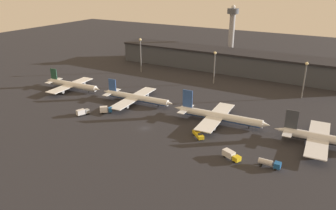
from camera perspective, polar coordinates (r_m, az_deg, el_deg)
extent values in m
plane|color=#26262B|center=(146.20, -4.05, -4.05)|extent=(600.00, 600.00, 0.00)
cube|color=#3D424C|center=(237.62, 10.76, 7.39)|extent=(168.04, 21.28, 13.38)
cube|color=black|center=(236.01, 10.88, 9.11)|extent=(168.04, 23.28, 1.20)
cylinder|color=white|center=(202.35, -16.27, 3.41)|extent=(33.97, 5.18, 3.30)
cylinder|color=#ADB2B7|center=(202.52, -16.25, 3.25)|extent=(32.25, 4.59, 2.81)
cone|color=white|center=(191.03, -12.27, 2.73)|extent=(4.13, 3.35, 3.14)
cone|color=white|center=(214.61, -19.87, 4.06)|extent=(5.10, 3.08, 2.81)
cube|color=#1E4738|center=(210.65, -19.29, 5.15)|extent=(4.64, 0.66, 6.47)
cube|color=white|center=(212.31, -19.27, 4.03)|extent=(3.95, 11.97, 0.24)
cube|color=white|center=(203.59, -16.61, 3.36)|extent=(9.08, 33.14, 0.36)
cylinder|color=gray|center=(209.70, -14.70, 3.74)|extent=(3.73, 2.02, 1.82)
cylinder|color=gray|center=(197.04, -18.14, 2.23)|extent=(3.73, 2.02, 1.82)
cylinder|color=black|center=(195.50, -13.62, 2.31)|extent=(0.50, 0.50, 1.49)
cylinder|color=black|center=(205.09, -16.31, 2.94)|extent=(0.50, 0.50, 1.49)
cylinder|color=black|center=(203.27, -16.80, 2.72)|extent=(0.50, 0.50, 1.49)
cylinder|color=white|center=(174.35, -5.45, 1.30)|extent=(36.92, 5.27, 3.23)
cylinder|color=#2D519E|center=(174.54, -5.45, 1.13)|extent=(35.06, 4.69, 2.75)
cone|color=white|center=(165.46, 0.27, 0.28)|extent=(4.04, 3.28, 3.07)
cone|color=white|center=(184.86, -10.62, 2.29)|extent=(4.99, 3.01, 2.75)
cube|color=#2D519E|center=(181.08, -9.68, 3.49)|extent=(4.54, 0.65, 6.51)
cube|color=white|center=(182.87, -9.78, 2.21)|extent=(3.96, 13.36, 0.24)
cube|color=white|center=(175.42, -5.96, 1.27)|extent=(9.14, 37.00, 0.36)
cylinder|color=gray|center=(183.47, -3.95, 1.87)|extent=(3.65, 1.97, 1.78)
cylinder|color=gray|center=(167.26, -7.49, -0.24)|extent=(3.65, 1.97, 1.78)
cylinder|color=black|center=(169.09, -1.71, -0.11)|extent=(0.50, 0.50, 1.45)
cylinder|color=black|center=(177.11, -5.71, 0.81)|extent=(0.50, 0.50, 1.45)
cylinder|color=black|center=(175.08, -6.16, 0.54)|extent=(0.50, 0.50, 1.45)
cylinder|color=white|center=(151.52, 9.03, -1.95)|extent=(38.81, 5.65, 3.50)
cylinder|color=#2D519E|center=(151.76, 9.01, -2.16)|extent=(36.85, 5.02, 2.98)
cone|color=white|center=(147.43, 16.58, -3.29)|extent=(4.38, 3.56, 3.33)
cone|color=white|center=(158.11, 1.95, -0.56)|extent=(5.41, 3.26, 2.98)
cube|color=#2D519E|center=(154.44, 3.43, 1.14)|extent=(4.92, 0.67, 8.44)
cube|color=white|center=(156.68, 3.12, -0.69)|extent=(4.21, 12.95, 0.24)
cube|color=white|center=(152.21, 8.33, -1.97)|extent=(9.67, 35.87, 0.36)
cylinder|color=gray|center=(161.16, 9.83, -1.18)|extent=(3.95, 2.14, 1.93)
cylinder|color=gray|center=(143.75, 7.46, -3.91)|extent=(3.95, 2.14, 1.93)
cylinder|color=black|center=(149.54, 13.91, -3.73)|extent=(0.50, 0.50, 1.58)
cylinder|color=black|center=(154.27, 8.45, -2.50)|extent=(0.50, 0.50, 1.58)
cylinder|color=black|center=(151.83, 8.12, -2.89)|extent=(0.50, 0.50, 1.58)
cylinder|color=silver|center=(143.43, 25.29, -5.23)|extent=(29.30, 5.19, 3.57)
cylinder|color=#333842|center=(143.69, 25.25, -5.45)|extent=(27.82, 4.57, 3.04)
cone|color=silver|center=(143.86, 19.06, -4.08)|extent=(5.52, 3.33, 3.04)
cube|color=#333842|center=(141.45, 20.74, -2.35)|extent=(5.02, 0.68, 7.77)
cube|color=silver|center=(143.52, 20.25, -4.19)|extent=(4.27, 12.84, 0.24)
cube|color=silver|center=(143.59, 24.68, -5.29)|extent=(9.81, 35.54, 0.36)
cylinder|color=gray|center=(153.10, 25.15, -4.24)|extent=(4.03, 2.18, 1.97)
cylinder|color=gray|center=(135.27, 24.73, -7.54)|extent=(4.03, 2.18, 1.97)
cylinder|color=black|center=(145.79, 24.59, -5.82)|extent=(0.50, 0.50, 1.61)
cylinder|color=black|center=(143.21, 24.52, -6.30)|extent=(0.50, 0.50, 1.61)
cube|color=#9EA3A8|center=(164.68, -13.93, -1.02)|extent=(2.61, 2.46, 1.83)
cube|color=silver|center=(163.26, -14.97, -1.21)|extent=(3.28, 4.32, 2.44)
cylinder|color=black|center=(165.71, -14.07, -1.34)|extent=(0.80, 1.02, 0.90)
cylinder|color=black|center=(164.39, -13.82, -1.50)|extent=(0.80, 1.02, 0.90)
cylinder|color=black|center=(164.19, -15.30, -1.68)|extent=(0.80, 1.02, 0.90)
cylinder|color=black|center=(162.85, -15.05, -1.85)|extent=(0.80, 1.02, 0.90)
cube|color=gold|center=(137.49, 5.29, -5.15)|extent=(6.94, 6.68, 1.44)
cube|color=black|center=(135.50, 5.59, -5.06)|extent=(1.64, 1.70, 0.80)
cylinder|color=black|center=(136.35, 5.99, -5.89)|extent=(1.06, 1.05, 0.90)
cylinder|color=black|center=(135.72, 5.30, -6.00)|extent=(1.06, 1.05, 0.90)
cylinder|color=black|center=(140.15, 5.25, -5.06)|extent=(1.06, 1.05, 0.90)
cylinder|color=black|center=(139.53, 4.57, -5.16)|extent=(1.06, 1.05, 0.90)
cube|color=gold|center=(122.15, 11.90, -9.13)|extent=(3.04, 3.20, 1.74)
cube|color=silver|center=(124.26, 10.54, -8.30)|extent=(5.21, 4.14, 2.33)
cylinder|color=black|center=(123.47, 12.08, -9.40)|extent=(1.08, 0.94, 0.90)
cylinder|color=black|center=(122.23, 11.48, -9.69)|extent=(1.08, 0.94, 0.90)
cylinder|color=black|center=(126.14, 10.47, -8.56)|extent=(1.08, 0.94, 0.90)
cylinder|color=black|center=(124.92, 9.87, -8.84)|extent=(1.08, 0.94, 0.90)
cube|color=#195199|center=(163.66, -10.01, -0.79)|extent=(2.76, 2.81, 2.16)
cube|color=silver|center=(163.56, -11.13, -0.75)|extent=(4.20, 4.03, 2.88)
cylinder|color=black|center=(164.92, -10.05, -1.12)|extent=(1.04, 1.00, 0.90)
cylinder|color=black|center=(163.41, -10.04, -1.33)|extent=(1.04, 1.00, 0.90)
cylinder|color=black|center=(164.97, -11.36, -1.21)|extent=(1.04, 1.00, 0.90)
cylinder|color=black|center=(163.46, -11.36, -1.42)|extent=(1.04, 1.00, 0.90)
cube|color=#195199|center=(121.69, 18.52, -9.92)|extent=(2.24, 2.57, 1.97)
cylinder|color=#B7B7BC|center=(122.28, 16.61, -9.48)|extent=(4.93, 2.11, 2.09)
cylinder|color=black|center=(123.18, 18.41, -10.18)|extent=(0.90, 0.65, 0.90)
cylinder|color=black|center=(121.55, 18.20, -10.61)|extent=(0.90, 0.65, 0.90)
cylinder|color=black|center=(123.97, 16.10, -9.68)|extent=(0.90, 0.65, 0.90)
cylinder|color=black|center=(122.34, 15.86, -10.09)|extent=(0.90, 0.65, 0.90)
cylinder|color=slate|center=(230.56, -4.77, 8.40)|extent=(0.70, 0.70, 22.23)
sphere|color=beige|center=(228.22, -4.86, 11.27)|extent=(1.80, 1.80, 1.80)
cylinder|color=slate|center=(205.78, 8.05, 6.21)|extent=(0.70, 0.70, 19.02)
sphere|color=beige|center=(203.40, 8.20, 8.96)|extent=(1.80, 1.80, 1.80)
cylinder|color=slate|center=(193.58, 22.61, 3.77)|extent=(0.70, 0.70, 18.96)
sphere|color=beige|center=(191.06, 23.03, 6.65)|extent=(1.80, 1.80, 1.80)
cylinder|color=#99999E|center=(275.23, 10.97, 11.64)|extent=(4.40, 4.40, 35.69)
cylinder|color=#4C515B|center=(272.70, 11.27, 15.75)|extent=(9.00, 9.00, 4.00)
sphere|color=silver|center=(272.43, 11.32, 16.42)|extent=(3.20, 3.20, 3.20)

